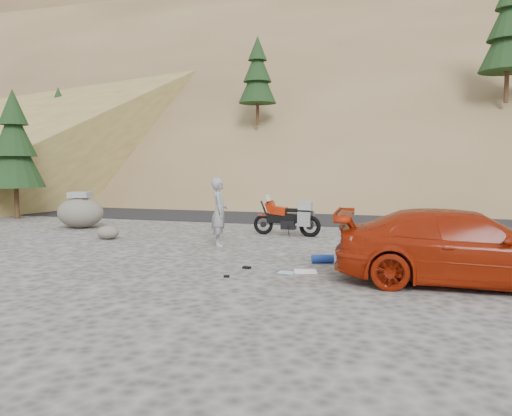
# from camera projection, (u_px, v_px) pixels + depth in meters

# --- Properties ---
(ground) EXTENTS (140.00, 140.00, 0.00)m
(ground) POSITION_uv_depth(u_px,v_px,m) (248.00, 252.00, 12.11)
(ground) COLOR #3F3D3A
(ground) RESTS_ON ground
(road) EXTENTS (120.00, 7.00, 0.05)m
(road) POSITION_uv_depth(u_px,v_px,m) (315.00, 216.00, 20.68)
(road) COLOR black
(road) RESTS_ON ground
(hillside) EXTENTS (120.00, 73.00, 46.72)m
(hillside) POSITION_uv_depth(u_px,v_px,m) (373.00, 75.00, 50.08)
(hillside) COLOR brown
(hillside) RESTS_ON ground
(conifer_verge) EXTENTS (2.20, 2.20, 5.04)m
(conifer_verge) POSITION_uv_depth(u_px,v_px,m) (14.00, 145.00, 19.35)
(conifer_verge) COLOR #351F13
(conifer_verge) RESTS_ON ground
(motorcycle) EXTENTS (2.09, 0.65, 1.24)m
(motorcycle) POSITION_uv_depth(u_px,v_px,m) (290.00, 218.00, 14.87)
(motorcycle) COLOR black
(motorcycle) RESTS_ON ground
(man) EXTENTS (0.62, 0.75, 1.78)m
(man) POSITION_uv_depth(u_px,v_px,m) (220.00, 246.00, 13.13)
(man) COLOR gray
(man) RESTS_ON ground
(red_car) EXTENTS (4.68, 2.12, 1.33)m
(red_car) POSITION_uv_depth(u_px,v_px,m) (464.00, 284.00, 8.91)
(red_car) COLOR maroon
(red_car) RESTS_ON ground
(boulder) EXTENTS (1.58, 1.35, 1.20)m
(boulder) POSITION_uv_depth(u_px,v_px,m) (80.00, 212.00, 16.74)
(boulder) COLOR #58544C
(boulder) RESTS_ON ground
(small_rock) EXTENTS (0.80, 0.76, 0.38)m
(small_rock) POSITION_uv_depth(u_px,v_px,m) (108.00, 232.00, 14.26)
(small_rock) COLOR #58544C
(small_rock) RESTS_ON ground
(gear_white_cloth) EXTENTS (0.53, 0.50, 0.01)m
(gear_white_cloth) POSITION_uv_depth(u_px,v_px,m) (305.00, 271.00, 9.94)
(gear_white_cloth) COLOR white
(gear_white_cloth) RESTS_ON ground
(gear_blue_mat) EXTENTS (0.51, 0.34, 0.19)m
(gear_blue_mat) POSITION_uv_depth(u_px,v_px,m) (323.00, 259.00, 10.80)
(gear_blue_mat) COLOR navy
(gear_blue_mat) RESTS_ON ground
(gear_bottle) EXTENTS (0.09, 0.09, 0.20)m
(gear_bottle) POSITION_uv_depth(u_px,v_px,m) (386.00, 264.00, 10.16)
(gear_bottle) COLOR navy
(gear_bottle) RESTS_ON ground
(gear_funnel) EXTENTS (0.21, 0.21, 0.20)m
(gear_funnel) POSITION_uv_depth(u_px,v_px,m) (418.00, 275.00, 9.20)
(gear_funnel) COLOR #B1130B
(gear_funnel) RESTS_ON ground
(gear_glove_a) EXTENTS (0.18, 0.15, 0.04)m
(gear_glove_a) POSITION_uv_depth(u_px,v_px,m) (247.00, 267.00, 10.24)
(gear_glove_a) COLOR black
(gear_glove_a) RESTS_ON ground
(gear_glove_b) EXTENTS (0.14, 0.12, 0.04)m
(gear_glove_b) POSITION_uv_depth(u_px,v_px,m) (227.00, 276.00, 9.46)
(gear_glove_b) COLOR black
(gear_glove_b) RESTS_ON ground
(gear_blue_cloth) EXTENTS (0.32, 0.25, 0.01)m
(gear_blue_cloth) POSITION_uv_depth(u_px,v_px,m) (286.00, 272.00, 9.85)
(gear_blue_cloth) COLOR #8EBBDC
(gear_blue_cloth) RESTS_ON ground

